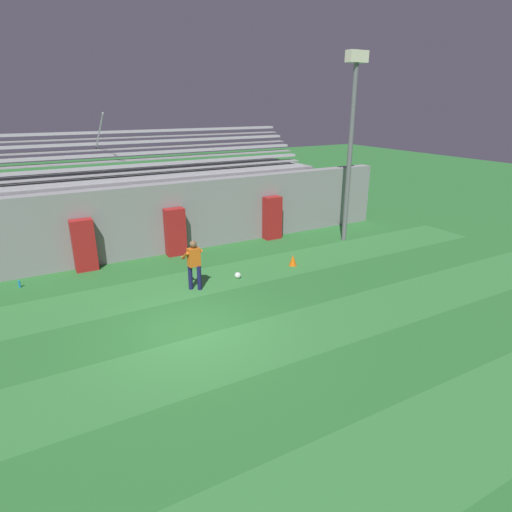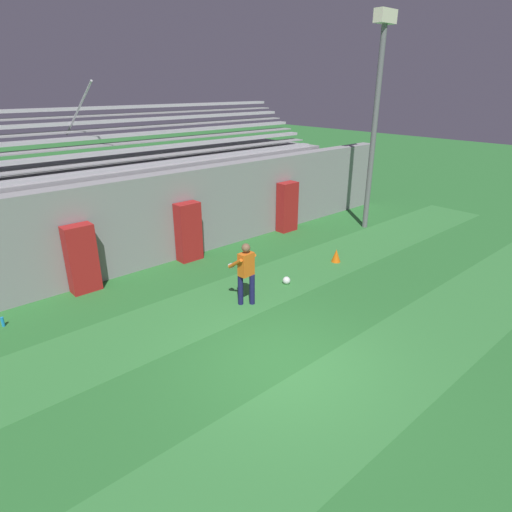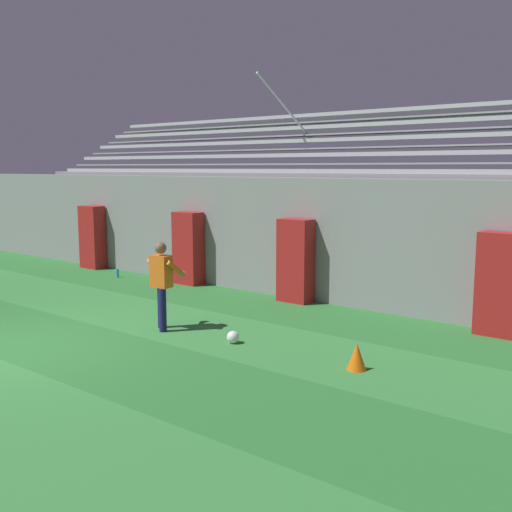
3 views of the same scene
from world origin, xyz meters
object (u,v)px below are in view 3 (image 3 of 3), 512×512
padding_pillar_far_right (500,284)px  soccer_ball (233,337)px  padding_pillar_gate_right (296,261)px  traffic_cone (357,357)px  padding_pillar_far_left (92,237)px  goalkeeper (162,280)px  padding_pillar_gate_left (188,248)px  water_bottle (118,273)px

padding_pillar_far_right → soccer_ball: bearing=-135.5°
padding_pillar_gate_right → traffic_cone: size_ratio=4.50×
padding_pillar_far_left → goalkeeper: size_ratio=1.13×
padding_pillar_far_left → padding_pillar_gate_left: bearing=0.0°
padding_pillar_gate_right → soccer_ball: padding_pillar_gate_right is taller
soccer_ball → traffic_cone: bearing=2.6°
padding_pillar_far_left → padding_pillar_far_right: (11.95, 0.00, 0.00)m
goalkeeper → padding_pillar_far_left: bearing=152.9°
padding_pillar_gate_right → goalkeeper: padding_pillar_gate_right is taller
padding_pillar_far_left → traffic_cone: size_ratio=4.50×
goalkeeper → soccer_ball: 1.84m
padding_pillar_gate_left → padding_pillar_far_left: size_ratio=1.00×
padding_pillar_gate_left → traffic_cone: bearing=-25.8°
goalkeeper → padding_pillar_far_right: bearing=34.8°
goalkeeper → padding_pillar_gate_left: bearing=128.5°
padding_pillar_gate_left → padding_pillar_far_left: bearing=180.0°
padding_pillar_gate_left → water_bottle: 2.42m
traffic_cone → water_bottle: size_ratio=1.75×
traffic_cone → water_bottle: traffic_cone is taller
soccer_ball → water_bottle: bearing=157.0°
traffic_cone → goalkeeper: bearing=-176.6°
padding_pillar_gate_left → soccer_ball: size_ratio=8.59×
goalkeeper → water_bottle: 5.87m
padding_pillar_far_left → water_bottle: padding_pillar_far_left is taller
padding_pillar_gate_right → padding_pillar_far_left: bearing=180.0°
water_bottle → traffic_cone: bearing=-16.7°
padding_pillar_gate_left → padding_pillar_far_left: (-4.07, 0.00, 0.00)m
padding_pillar_far_left → traffic_cone: 11.38m
soccer_ball → traffic_cone: traffic_cone is taller
padding_pillar_far_left → traffic_cone: padding_pillar_far_left is taller
goalkeeper → traffic_cone: (4.00, 0.24, -0.74)m
goalkeeper → soccer_ball: (1.63, 0.13, -0.84)m
padding_pillar_far_left → padding_pillar_far_right: 11.95m
padding_pillar_gate_left → goalkeeper: bearing=-51.5°
padding_pillar_gate_right → water_bottle: bearing=-174.1°
padding_pillar_gate_left → padding_pillar_far_right: (7.88, 0.00, 0.00)m
soccer_ball → padding_pillar_far_left: bearing=158.3°
padding_pillar_far_left → traffic_cone: bearing=-16.8°
padding_pillar_gate_left → goalkeeper: 4.50m
padding_pillar_far_left → goalkeeper: padding_pillar_far_left is taller
traffic_cone → padding_pillar_far_left: bearing=163.2°
goalkeeper → traffic_cone: size_ratio=3.98×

